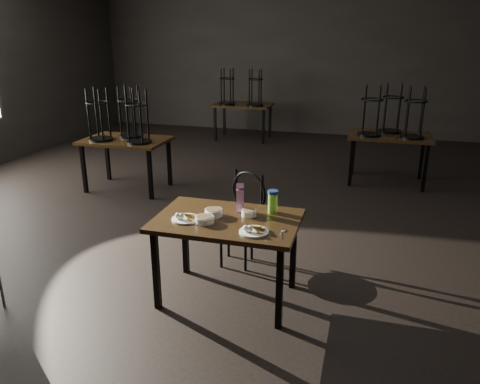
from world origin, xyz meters
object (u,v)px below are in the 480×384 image
(juice_carton, at_px, (240,198))
(bentwood_chair, at_px, (241,211))
(main_table, at_px, (227,227))
(water_bottle, at_px, (273,201))

(juice_carton, relative_size, bentwood_chair, 0.27)
(main_table, relative_size, water_bottle, 5.99)
(main_table, height_order, water_bottle, water_bottle)
(juice_carton, height_order, water_bottle, juice_carton)
(main_table, bearing_deg, juice_carton, 72.64)
(juice_carton, height_order, bentwood_chair, juice_carton)
(main_table, height_order, bentwood_chair, bentwood_chair)
(juice_carton, relative_size, water_bottle, 1.27)
(bentwood_chair, bearing_deg, main_table, -59.99)
(main_table, relative_size, juice_carton, 4.72)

